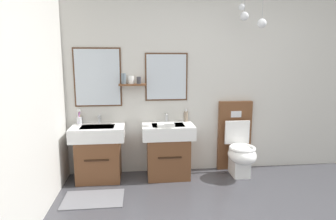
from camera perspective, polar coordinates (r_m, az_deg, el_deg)
wall_back at (r=4.09m, az=9.60°, el=6.42°), size 4.43×0.54×2.65m
bath_mat at (r=3.51m, az=-14.76°, el=-16.94°), size 0.68×0.44×0.01m
vanity_sink_left at (r=3.90m, az=-13.73°, el=-8.02°), size 0.69×0.48×0.73m
tap_on_left_sink at (r=3.96m, az=-13.66°, el=-1.61°), size 0.03×0.13×0.11m
vanity_sink_right at (r=3.89m, az=-0.03°, el=-7.80°), size 0.69×0.48×0.73m
tap_on_right_sink at (r=3.95m, az=-0.29°, el=-1.36°), size 0.03×0.13×0.11m
toilet at (r=4.11m, az=13.90°, el=-7.27°), size 0.48×0.62×1.00m
toothbrush_cup at (r=4.00m, az=-17.43°, el=-1.85°), size 0.07×0.07×0.21m
soap_dispenser at (r=3.98m, az=3.64°, el=-1.22°), size 0.06×0.06×0.18m
folded_hand_towel at (r=3.65m, az=-0.43°, el=-3.08°), size 0.22×0.16×0.04m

